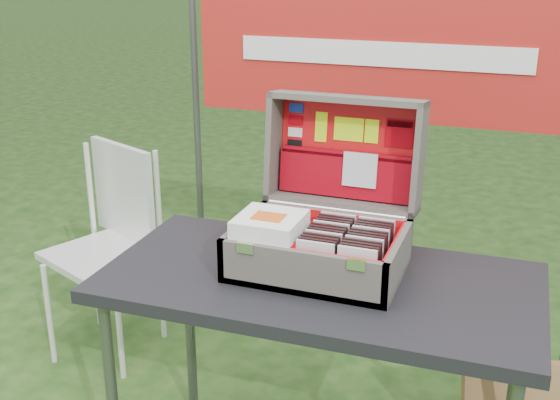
% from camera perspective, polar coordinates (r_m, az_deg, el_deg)
% --- Properties ---
extents(table, '(1.29, 0.66, 0.80)m').
position_cam_1_polar(table, '(2.27, 3.01, -15.27)').
color(table, '#242428').
rests_on(table, ground).
extents(table_top, '(1.29, 0.66, 0.04)m').
position_cam_1_polar(table_top, '(2.08, 3.19, -6.72)').
color(table_top, '#242428').
rests_on(table_top, ground).
extents(table_leg_bl, '(0.04, 0.04, 0.76)m').
position_cam_1_polar(table_leg_bl, '(2.68, -7.33, -10.07)').
color(table_leg_bl, '#59595B').
rests_on(table_leg_bl, ground).
extents(table_leg_br, '(0.04, 0.04, 0.76)m').
position_cam_1_polar(table_leg_br, '(2.43, 18.43, -14.35)').
color(table_leg_br, '#59595B').
rests_on(table_leg_br, ground).
extents(suitcase, '(0.49, 0.51, 0.47)m').
position_cam_1_polar(suitcase, '(2.07, 3.72, 0.86)').
color(suitcase, '#645E54').
rests_on(suitcase, table).
extents(suitcase_base_bottom, '(0.49, 0.35, 0.02)m').
position_cam_1_polar(suitcase_base_bottom, '(2.10, 3.11, -5.51)').
color(suitcase_base_bottom, '#645E54').
rests_on(suitcase_base_bottom, table_top).
extents(suitcase_base_wall_front, '(0.49, 0.02, 0.13)m').
position_cam_1_polar(suitcase_base_wall_front, '(1.94, 1.66, -5.98)').
color(suitcase_base_wall_front, '#645E54').
rests_on(suitcase_base_wall_front, table_top).
extents(suitcase_base_wall_back, '(0.49, 0.02, 0.13)m').
position_cam_1_polar(suitcase_base_wall_back, '(2.23, 4.41, -2.47)').
color(suitcase_base_wall_back, '#645E54').
rests_on(suitcase_base_wall_back, table_top).
extents(suitcase_base_wall_left, '(0.02, 0.35, 0.13)m').
position_cam_1_polar(suitcase_base_wall_left, '(2.15, -2.90, -3.22)').
color(suitcase_base_wall_left, '#645E54').
rests_on(suitcase_base_wall_left, table_top).
extents(suitcase_base_wall_right, '(0.02, 0.35, 0.13)m').
position_cam_1_polar(suitcase_base_wall_right, '(2.03, 9.56, -5.00)').
color(suitcase_base_wall_right, '#645E54').
rests_on(suitcase_base_wall_right, table_top).
extents(suitcase_liner_floor, '(0.45, 0.31, 0.01)m').
position_cam_1_polar(suitcase_liner_floor, '(2.10, 3.11, -5.20)').
color(suitcase_liner_floor, red).
rests_on(suitcase_liner_floor, suitcase_base_bottom).
extents(suitcase_latch_left, '(0.05, 0.01, 0.03)m').
position_cam_1_polar(suitcase_latch_left, '(1.96, -2.83, -3.91)').
color(suitcase_latch_left, silver).
rests_on(suitcase_latch_left, suitcase_base_wall_front).
extents(suitcase_latch_right, '(0.05, 0.01, 0.03)m').
position_cam_1_polar(suitcase_latch_right, '(1.86, 6.22, -5.26)').
color(suitcase_latch_right, silver).
rests_on(suitcase_latch_right, suitcase_base_wall_front).
extents(suitcase_hinge, '(0.44, 0.02, 0.02)m').
position_cam_1_polar(suitcase_hinge, '(2.21, 4.53, -0.80)').
color(suitcase_hinge, silver).
rests_on(suitcase_hinge, suitcase_base_wall_back).
extents(suitcase_lid_back, '(0.49, 0.06, 0.35)m').
position_cam_1_polar(suitcase_lid_back, '(2.29, 5.62, 4.14)').
color(suitcase_lid_back, '#645E54').
rests_on(suitcase_lid_back, suitcase_base_wall_back).
extents(suitcase_lid_rim_far, '(0.49, 0.13, 0.03)m').
position_cam_1_polar(suitcase_lid_rim_far, '(2.22, 5.53, 8.18)').
color(suitcase_lid_rim_far, '#645E54').
rests_on(suitcase_lid_rim_far, suitcase_lid_back).
extents(suitcase_lid_rim_near, '(0.49, 0.13, 0.03)m').
position_cam_1_polar(suitcase_lid_rim_near, '(2.27, 5.00, -0.20)').
color(suitcase_lid_rim_near, '#645E54').
rests_on(suitcase_lid_rim_near, suitcase_lid_back).
extents(suitcase_lid_rim_left, '(0.02, 0.17, 0.37)m').
position_cam_1_polar(suitcase_lid_rim_left, '(2.31, -0.44, 4.52)').
color(suitcase_lid_rim_left, '#645E54').
rests_on(suitcase_lid_rim_left, suitcase_lid_back).
extents(suitcase_lid_rim_right, '(0.02, 0.17, 0.37)m').
position_cam_1_polar(suitcase_lid_rim_right, '(2.19, 11.25, 3.30)').
color(suitcase_lid_rim_right, '#645E54').
rests_on(suitcase_lid_rim_right, suitcase_lid_back).
extents(suitcase_lid_liner, '(0.45, 0.04, 0.31)m').
position_cam_1_polar(suitcase_lid_liner, '(2.28, 5.54, 4.09)').
color(suitcase_lid_liner, red).
rests_on(suitcase_lid_liner, suitcase_lid_back).
extents(suitcase_liner_wall_front, '(0.45, 0.01, 0.11)m').
position_cam_1_polar(suitcase_liner_wall_front, '(1.94, 1.78, -5.57)').
color(suitcase_liner_wall_front, red).
rests_on(suitcase_liner_wall_front, suitcase_base_bottom).
extents(suitcase_liner_wall_back, '(0.45, 0.01, 0.11)m').
position_cam_1_polar(suitcase_liner_wall_back, '(2.21, 4.33, -2.36)').
color(suitcase_liner_wall_back, red).
rests_on(suitcase_liner_wall_back, suitcase_base_bottom).
extents(suitcase_liner_wall_left, '(0.01, 0.31, 0.11)m').
position_cam_1_polar(suitcase_liner_wall_left, '(2.15, -2.59, -3.03)').
color(suitcase_liner_wall_left, red).
rests_on(suitcase_liner_wall_left, suitcase_base_bottom).
extents(suitcase_liner_wall_right, '(0.01, 0.31, 0.11)m').
position_cam_1_polar(suitcase_liner_wall_right, '(2.03, 9.22, -4.70)').
color(suitcase_liner_wall_right, red).
rests_on(suitcase_liner_wall_right, suitcase_base_bottom).
extents(suitcase_lid_pocket, '(0.43, 0.05, 0.14)m').
position_cam_1_polar(suitcase_lid_pocket, '(2.28, 5.29, 2.01)').
color(suitcase_lid_pocket, maroon).
rests_on(suitcase_lid_pocket, suitcase_lid_liner).
extents(suitcase_pocket_edge, '(0.42, 0.02, 0.02)m').
position_cam_1_polar(suitcase_pocket_edge, '(2.26, 5.36, 3.74)').
color(suitcase_pocket_edge, maroon).
rests_on(suitcase_pocket_edge, suitcase_lid_pocket).
extents(suitcase_pocket_cd, '(0.11, 0.02, 0.11)m').
position_cam_1_polar(suitcase_pocket_cd, '(2.24, 6.52, 2.45)').
color(suitcase_pocket_cd, silver).
rests_on(suitcase_pocket_cd, suitcase_lid_pocket).
extents(lid_sticker_cc_a, '(0.05, 0.01, 0.03)m').
position_cam_1_polar(lid_sticker_cc_a, '(2.31, 1.33, 7.49)').
color(lid_sticker_cc_a, '#1933B2').
rests_on(lid_sticker_cc_a, suitcase_lid_liner).
extents(lid_sticker_cc_b, '(0.05, 0.01, 0.03)m').
position_cam_1_polar(lid_sticker_cc_b, '(2.31, 1.29, 6.51)').
color(lid_sticker_cc_b, '#A0000B').
rests_on(lid_sticker_cc_b, suitcase_lid_liner).
extents(lid_sticker_cc_c, '(0.05, 0.01, 0.03)m').
position_cam_1_polar(lid_sticker_cc_c, '(2.32, 1.24, 5.53)').
color(lid_sticker_cc_c, white).
rests_on(lid_sticker_cc_c, suitcase_lid_liner).
extents(lid_sticker_cc_d, '(0.05, 0.01, 0.03)m').
position_cam_1_polar(lid_sticker_cc_d, '(2.32, 1.19, 4.55)').
color(lid_sticker_cc_d, black).
rests_on(lid_sticker_cc_d, suitcase_lid_liner).
extents(lid_card_neon_tall, '(0.04, 0.01, 0.10)m').
position_cam_1_polar(lid_card_neon_tall, '(2.29, 3.36, 5.95)').
color(lid_card_neon_tall, '#C8F010').
rests_on(lid_card_neon_tall, suitcase_lid_liner).
extents(lid_card_neon_main, '(0.10, 0.01, 0.07)m').
position_cam_1_polar(lid_card_neon_main, '(2.27, 5.61, 5.74)').
color(lid_card_neon_main, '#C8F010').
rests_on(lid_card_neon_main, suitcase_lid_liner).
extents(lid_card_neon_small, '(0.04, 0.01, 0.07)m').
position_cam_1_polar(lid_card_neon_small, '(2.25, 7.46, 5.56)').
color(lid_card_neon_small, '#C8F010').
rests_on(lid_card_neon_small, suitcase_lid_liner).
extents(lid_sticker_band, '(0.09, 0.01, 0.09)m').
position_cam_1_polar(lid_sticker_band, '(2.23, 9.67, 5.33)').
color(lid_sticker_band, '#A0000B').
rests_on(lid_sticker_band, suitcase_lid_liner).
extents(lid_sticker_band_bar, '(0.08, 0.01, 0.02)m').
position_cam_1_polar(lid_sticker_band_bar, '(2.23, 9.73, 6.10)').
color(lid_sticker_band_bar, black).
rests_on(lid_sticker_band_bar, suitcase_lid_liner).
extents(cd_left_0, '(0.11, 0.01, 0.13)m').
position_cam_1_polar(cd_left_0, '(1.95, 2.86, -5.12)').
color(cd_left_0, silver).
rests_on(cd_left_0, suitcase_liner_floor).
extents(cd_left_1, '(0.11, 0.01, 0.13)m').
position_cam_1_polar(cd_left_1, '(1.96, 3.03, -4.90)').
color(cd_left_1, black).
rests_on(cd_left_1, suitcase_liner_floor).
extents(cd_left_2, '(0.11, 0.01, 0.13)m').
position_cam_1_polar(cd_left_2, '(1.98, 3.20, -4.68)').
color(cd_left_2, black).
rests_on(cd_left_2, suitcase_liner_floor).
extents(cd_left_3, '(0.11, 0.01, 0.13)m').
position_cam_1_polar(cd_left_3, '(2.00, 3.36, -4.46)').
color(cd_left_3, black).
rests_on(cd_left_3, suitcase_liner_floor).
extents(cd_left_4, '(0.11, 0.01, 0.13)m').
position_cam_1_polar(cd_left_4, '(2.01, 3.53, -4.25)').
color(cd_left_4, silver).
rests_on(cd_left_4, suitcase_liner_floor).
extents(cd_left_5, '(0.11, 0.01, 0.13)m').
position_cam_1_polar(cd_left_5, '(2.03, 3.69, -4.04)').
color(cd_left_5, black).
rests_on(cd_left_5, suitcase_liner_floor).
extents(cd_left_6, '(0.11, 0.01, 0.13)m').
position_cam_1_polar(cd_left_6, '(2.05, 3.84, -3.83)').
color(cd_left_6, black).
rests_on(cd_left_6, suitcase_liner_floor).
extents(cd_left_7, '(0.11, 0.01, 0.13)m').
position_cam_1_polar(cd_left_7, '(2.07, 4.00, -3.63)').
color(cd_left_7, black).
rests_on(cd_left_7, suitcase_liner_floor).
extents(cd_left_8, '(0.11, 0.01, 0.13)m').
position_cam_1_polar(cd_left_8, '(2.08, 4.15, -3.43)').
color(cd_left_8, silver).
rests_on(cd_left_8, suitcase_liner_floor).
extents(cd_left_9, '(0.11, 0.01, 0.13)m').
position_cam_1_polar(cd_left_9, '(2.10, 4.30, -3.23)').
color(cd_left_9, black).
rests_on(cd_left_9, suitcase_liner_floor).
extents(cd_left_10, '(0.11, 0.01, 0.13)m').
position_cam_1_polar(cd_left_10, '(2.12, 4.45, -3.04)').
color(cd_left_10, black).
rests_on(cd_left_10, suitcase_liner_floor).
extents(cd_left_11, '(0.11, 0.01, 0.13)m').
position_cam_1_polar(cd_left_11, '(2.13, 4.59, -2.85)').
color(cd_left_11, black).
rests_on(cd_left_11, suitcase_liner_floor).
extents(cd_left_12, '(0.11, 0.01, 0.13)m').
position_cam_1_polar(cd_left_12, '(2.15, 4.73, -2.66)').
color(cd_left_12, silver).
rests_on(cd_left_12, suitcase_liner_floor).
extents(cd_right_0, '(0.11, 0.01, 0.13)m').
position_cam_1_polar(cd_right_0, '(1.92, 6.26, -5.62)').
color(cd_right_0, silver).
rests_on(cd_right_0, suitcase_liner_floor).
extents(cd_right_1, '(0.11, 0.01, 0.13)m').
position_cam_1_polar(cd_right_1, '(1.94, 6.40, -5.38)').
color(cd_right_1, black).
rests_on(cd_right_1, suitcase_liner_floor).
extents(cd_right_2, '(0.11, 0.01, 0.13)m').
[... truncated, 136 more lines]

